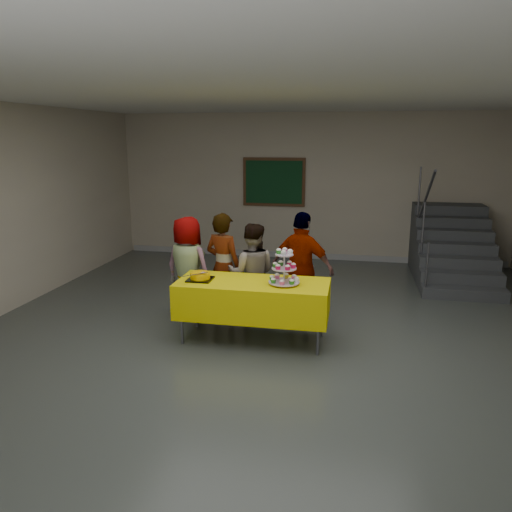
{
  "coord_description": "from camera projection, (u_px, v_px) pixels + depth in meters",
  "views": [
    {
      "loc": [
        0.95,
        -5.33,
        2.51
      ],
      "look_at": [
        -0.26,
        0.67,
        1.05
      ],
      "focal_mm": 35.0,
      "sensor_mm": 36.0,
      "label": 1
    }
  ],
  "objects": [
    {
      "name": "schoolchild_c",
      "position": [
        252.0,
        274.0,
        6.8
      ],
      "size": [
        0.73,
        0.6,
        1.39
      ],
      "primitive_type": "imported",
      "rotation": [
        0.0,
        0.0,
        3.25
      ],
      "color": "slate",
      "rests_on": "ground"
    },
    {
      "name": "noticeboard",
      "position": [
        274.0,
        182.0,
        10.35
      ],
      "size": [
        1.3,
        0.05,
        1.0
      ],
      "color": "#472B16",
      "rests_on": "ground"
    },
    {
      "name": "room_shell",
      "position": [
        268.0,
        173.0,
        5.37
      ],
      "size": [
        10.0,
        10.04,
        3.02
      ],
      "color": "#4C514C",
      "rests_on": "ground"
    },
    {
      "name": "schoolchild_a",
      "position": [
        188.0,
        268.0,
        6.98
      ],
      "size": [
        0.81,
        0.64,
        1.45
      ],
      "primitive_type": "imported",
      "rotation": [
        0.0,
        0.0,
        2.86
      ],
      "color": "slate",
      "rests_on": "ground"
    },
    {
      "name": "schoolchild_d",
      "position": [
        302.0,
        268.0,
        6.76
      ],
      "size": [
        0.98,
        0.65,
        1.55
      ],
      "primitive_type": "imported",
      "rotation": [
        0.0,
        0.0,
        2.82
      ],
      "color": "slate",
      "rests_on": "ground"
    },
    {
      "name": "cupcake_stand",
      "position": [
        284.0,
        271.0,
        6.01
      ],
      "size": [
        0.38,
        0.38,
        0.44
      ],
      "color": "silver",
      "rests_on": "bake_table"
    },
    {
      "name": "bake_table",
      "position": [
        253.0,
        298.0,
        6.21
      ],
      "size": [
        1.88,
        0.78,
        0.77
      ],
      "color": "#595960",
      "rests_on": "ground"
    },
    {
      "name": "bear_cake",
      "position": [
        200.0,
        275.0,
        6.22
      ],
      "size": [
        0.32,
        0.36,
        0.12
      ],
      "color": "black",
      "rests_on": "bake_table"
    },
    {
      "name": "staircase",
      "position": [
        451.0,
        250.0,
        9.15
      ],
      "size": [
        1.3,
        2.4,
        2.04
      ],
      "color": "#424447",
      "rests_on": "ground"
    },
    {
      "name": "schoolchild_b",
      "position": [
        223.0,
        267.0,
        6.92
      ],
      "size": [
        0.64,
        0.53,
        1.51
      ],
      "primitive_type": "imported",
      "rotation": [
        0.0,
        0.0,
        2.79
      ],
      "color": "slate",
      "rests_on": "ground"
    }
  ]
}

